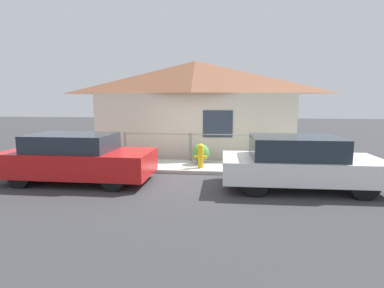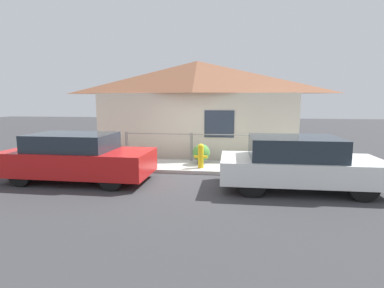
{
  "view_description": "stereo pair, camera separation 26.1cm",
  "coord_description": "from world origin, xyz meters",
  "px_view_note": "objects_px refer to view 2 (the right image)",
  "views": [
    {
      "loc": [
        1.19,
        -8.91,
        2.25
      ],
      "look_at": [
        0.2,
        0.3,
        0.9
      ],
      "focal_mm": 28.0,
      "sensor_mm": 36.0,
      "label": 1
    },
    {
      "loc": [
        1.44,
        -8.88,
        2.25
      ],
      "look_at": [
        0.2,
        0.3,
        0.9
      ],
      "focal_mm": 28.0,
      "sensor_mm": 36.0,
      "label": 2
    }
  ],
  "objects_px": {
    "fire_hydrant": "(201,155)",
    "potted_plant_near_hydrant": "(201,153)",
    "car_right": "(298,163)",
    "car_left": "(77,157)"
  },
  "relations": [
    {
      "from": "car_right",
      "to": "fire_hydrant",
      "type": "height_order",
      "value": "car_right"
    },
    {
      "from": "car_right",
      "to": "car_left",
      "type": "bearing_deg",
      "value": 179.61
    },
    {
      "from": "fire_hydrant",
      "to": "potted_plant_near_hydrant",
      "type": "relative_size",
      "value": 1.15
    },
    {
      "from": "fire_hydrant",
      "to": "potted_plant_near_hydrant",
      "type": "height_order",
      "value": "fire_hydrant"
    },
    {
      "from": "car_right",
      "to": "potted_plant_near_hydrant",
      "type": "distance_m",
      "value": 3.5
    },
    {
      "from": "car_left",
      "to": "car_right",
      "type": "xyz_separation_m",
      "value": [
        5.95,
        -0.0,
        0.01
      ]
    },
    {
      "from": "car_right",
      "to": "fire_hydrant",
      "type": "relative_size",
      "value": 5.09
    },
    {
      "from": "potted_plant_near_hydrant",
      "to": "car_right",
      "type": "bearing_deg",
      "value": -39.58
    },
    {
      "from": "car_right",
      "to": "fire_hydrant",
      "type": "xyz_separation_m",
      "value": [
        -2.65,
        1.65,
        -0.16
      ]
    },
    {
      "from": "car_left",
      "to": "fire_hydrant",
      "type": "bearing_deg",
      "value": 27.2
    }
  ]
}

